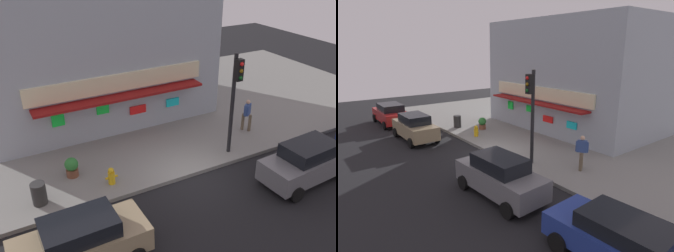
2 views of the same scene
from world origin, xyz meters
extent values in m
plane|color=black|center=(0.00, 0.00, 0.00)|extent=(49.29, 49.29, 0.00)
cube|color=gray|center=(0.00, 6.99, 0.09)|extent=(32.86, 13.99, 0.18)
cube|color=#9EA8B2|center=(-1.24, 8.98, 4.07)|extent=(11.99, 8.21, 7.79)
cube|color=beige|center=(-1.24, 4.80, 3.05)|extent=(9.11, 0.16, 0.86)
cube|color=maroon|center=(-1.24, 4.45, 2.43)|extent=(8.63, 0.90, 0.12)
cube|color=#19E53F|center=(-4.38, 4.82, 1.72)|extent=(0.59, 0.08, 0.60)
cube|color=#19E53F|center=(-2.18, 4.82, 1.80)|extent=(0.62, 0.08, 0.45)
cube|color=red|center=(-0.30, 4.82, 1.39)|extent=(0.89, 0.08, 0.43)
cube|color=#19D8E5|center=(1.75, 4.82, 1.39)|extent=(0.76, 0.08, 0.44)
cylinder|color=black|center=(2.58, 0.79, 2.58)|extent=(0.18, 0.18, 4.80)
cube|color=black|center=(2.58, 0.54, 4.31)|extent=(0.32, 0.28, 0.95)
sphere|color=red|center=(2.58, 0.39, 4.61)|extent=(0.18, 0.18, 0.18)
sphere|color=brown|center=(2.58, 0.39, 4.31)|extent=(0.18, 0.18, 0.18)
sphere|color=#0F4C19|center=(2.58, 0.39, 4.01)|extent=(0.18, 0.18, 0.18)
cylinder|color=gold|center=(-3.27, 0.98, 0.46)|extent=(0.29, 0.29, 0.56)
sphere|color=gold|center=(-3.27, 0.98, 0.82)|extent=(0.25, 0.25, 0.25)
cylinder|color=gold|center=(-3.47, 0.98, 0.49)|extent=(0.12, 0.10, 0.10)
cylinder|color=gold|center=(-3.06, 0.98, 0.49)|extent=(0.12, 0.10, 0.10)
cylinder|color=#2D2D2D|center=(-6.15, 1.08, 0.63)|extent=(0.56, 0.56, 0.90)
cylinder|color=brown|center=(4.82, 1.97, 0.64)|extent=(0.22, 0.22, 0.91)
cylinder|color=brown|center=(4.61, 2.29, 0.64)|extent=(0.22, 0.22, 0.91)
cube|color=#334C8C|center=(4.71, 2.13, 1.38)|extent=(0.53, 0.46, 0.57)
sphere|color=tan|center=(4.71, 2.13, 1.80)|extent=(0.22, 0.22, 0.22)
cylinder|color=#334C8C|center=(4.93, 2.27, 1.35)|extent=(0.14, 0.14, 0.51)
cylinder|color=#334C8C|center=(4.50, 1.98, 1.35)|extent=(0.14, 0.14, 0.51)
cylinder|color=brown|center=(-4.55, 2.30, 0.35)|extent=(0.51, 0.51, 0.35)
sphere|color=#2D7A33|center=(-4.55, 2.30, 0.77)|extent=(0.58, 0.58, 0.58)
cube|color=#9E8966|center=(-5.52, -2.41, 0.75)|extent=(4.24, 1.74, 0.86)
cube|color=black|center=(-5.52, -2.41, 1.47)|extent=(2.29, 1.45, 0.57)
cylinder|color=black|center=(-4.05, -1.55, 0.32)|extent=(0.64, 0.22, 0.64)
cube|color=slate|center=(4.22, -2.45, 0.76)|extent=(4.32, 1.92, 0.88)
cube|color=black|center=(4.22, -2.45, 1.48)|extent=(2.36, 1.54, 0.58)
cylinder|color=black|center=(5.66, -1.52, 0.32)|extent=(0.65, 0.25, 0.64)
cylinder|color=black|center=(2.70, -1.68, 0.32)|extent=(0.65, 0.25, 0.64)
cylinder|color=black|center=(2.79, -3.37, 0.32)|extent=(0.65, 0.25, 0.64)
camera|label=1|loc=(-7.22, -11.19, 9.25)|focal=39.32mm
camera|label=2|loc=(13.24, -8.95, 5.97)|focal=31.32mm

